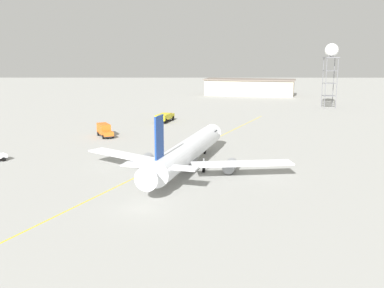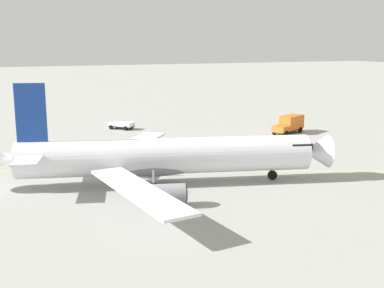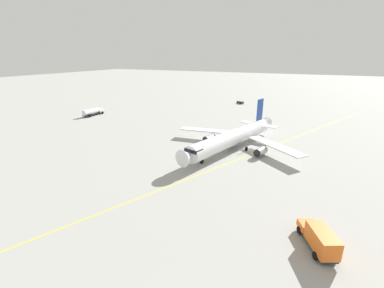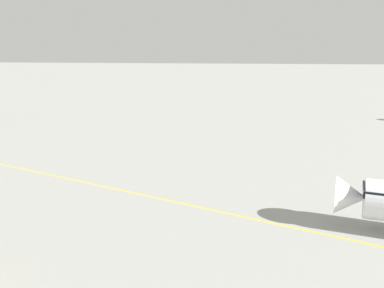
{
  "view_description": "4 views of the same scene",
  "coord_description": "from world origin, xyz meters",
  "px_view_note": "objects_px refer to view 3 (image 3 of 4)",
  "views": [
    {
      "loc": [
        4.69,
        -74.16,
        20.28
      ],
      "look_at": [
        4.24,
        5.58,
        3.86
      ],
      "focal_mm": 41.46,
      "sensor_mm": 36.0,
      "label": 1
    },
    {
      "loc": [
        53.31,
        -16.07,
        15.54
      ],
      "look_at": [
        3.21,
        5.67,
        4.26
      ],
      "focal_mm": 45.68,
      "sensor_mm": 36.0,
      "label": 2
    },
    {
      "loc": [
        -14.73,
        65.04,
        23.61
      ],
      "look_at": [
        9.26,
        14.42,
        4.39
      ],
      "focal_mm": 24.49,
      "sensor_mm": 36.0,
      "label": 3
    },
    {
      "loc": [
        -31.4,
        31.58,
        18.45
      ],
      "look_at": [
        21.92,
        36.53,
        4.72
      ],
      "focal_mm": 38.12,
      "sensor_mm": 36.0,
      "label": 4
    }
  ],
  "objects_px": {
    "catering_truck_truck": "(319,238)",
    "fuel_tanker_truck": "(93,112)",
    "airliner_main": "(233,138)",
    "baggage_truck_truck": "(240,102)"
  },
  "relations": [
    {
      "from": "catering_truck_truck",
      "to": "fuel_tanker_truck",
      "type": "bearing_deg",
      "value": 35.39
    },
    {
      "from": "catering_truck_truck",
      "to": "airliner_main",
      "type": "bearing_deg",
      "value": 7.48
    },
    {
      "from": "fuel_tanker_truck",
      "to": "baggage_truck_truck",
      "type": "relative_size",
      "value": 2.5
    },
    {
      "from": "fuel_tanker_truck",
      "to": "baggage_truck_truck",
      "type": "height_order",
      "value": "fuel_tanker_truck"
    },
    {
      "from": "baggage_truck_truck",
      "to": "fuel_tanker_truck",
      "type": "bearing_deg",
      "value": -100.14
    },
    {
      "from": "catering_truck_truck",
      "to": "baggage_truck_truck",
      "type": "relative_size",
      "value": 1.91
    },
    {
      "from": "catering_truck_truck",
      "to": "fuel_tanker_truck",
      "type": "height_order",
      "value": "catering_truck_truck"
    },
    {
      "from": "airliner_main",
      "to": "baggage_truck_truck",
      "type": "relative_size",
      "value": 9.59
    },
    {
      "from": "airliner_main",
      "to": "catering_truck_truck",
      "type": "bearing_deg",
      "value": 49.27
    },
    {
      "from": "catering_truck_truck",
      "to": "fuel_tanker_truck",
      "type": "relative_size",
      "value": 0.76
    }
  ]
}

